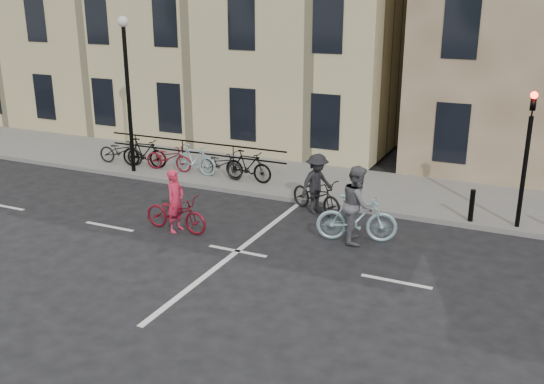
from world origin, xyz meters
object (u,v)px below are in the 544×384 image
at_px(lamp_post, 127,76).
at_px(cyclist_grey, 357,211).
at_px(cyclist_dark, 317,190).
at_px(traffic_light, 528,143).
at_px(cyclist_pink, 176,210).

xyz_separation_m(lamp_post, cyclist_grey, (8.97, -2.50, -2.67)).
bearing_deg(cyclist_dark, lamp_post, 109.27).
bearing_deg(cyclist_dark, cyclist_grey, -106.56).
height_order(traffic_light, lamp_post, lamp_post).
bearing_deg(lamp_post, traffic_light, -0.27).
height_order(traffic_light, cyclist_pink, traffic_light).
relative_size(lamp_post, cyclist_grey, 2.44).
height_order(cyclist_grey, cyclist_dark, cyclist_grey).
height_order(cyclist_pink, cyclist_grey, cyclist_grey).
distance_m(lamp_post, cyclist_grey, 9.68).
distance_m(lamp_post, cyclist_pink, 6.50).
xyz_separation_m(lamp_post, cyclist_pink, (4.35, -3.86, -2.90)).
relative_size(lamp_post, cyclist_dark, 2.53).
bearing_deg(cyclist_grey, cyclist_dark, 30.01).
xyz_separation_m(traffic_light, cyclist_dark, (-5.44, -0.85, -1.76)).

